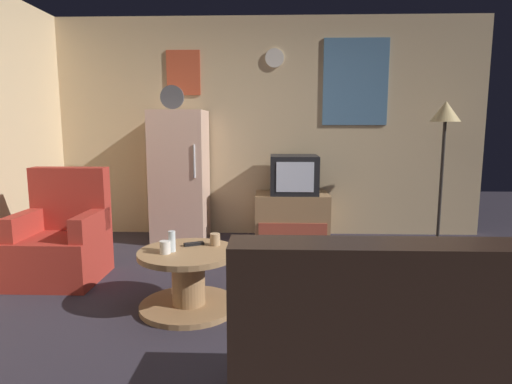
# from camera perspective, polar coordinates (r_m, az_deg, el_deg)

# --- Properties ---
(ground_plane) EXTENTS (12.00, 12.00, 0.00)m
(ground_plane) POSITION_cam_1_polar(r_m,az_deg,el_deg) (3.20, 0.67, -15.94)
(ground_plane) COLOR #2D2833
(wall_with_art) EXTENTS (5.20, 0.12, 2.60)m
(wall_with_art) POSITION_cam_1_polar(r_m,az_deg,el_deg) (5.36, 1.38, 8.41)
(wall_with_art) COLOR #D1B284
(wall_with_art) RESTS_ON ground_plane
(fridge) EXTENTS (0.60, 0.62, 1.77)m
(fridge) POSITION_cam_1_polar(r_m,az_deg,el_deg) (5.11, -9.87, 2.08)
(fridge) COLOR beige
(fridge) RESTS_ON ground_plane
(tv_stand) EXTENTS (0.84, 0.53, 0.55)m
(tv_stand) POSITION_cam_1_polar(r_m,az_deg,el_deg) (5.11, 4.69, -3.26)
(tv_stand) COLOR #9E754C
(tv_stand) RESTS_ON ground_plane
(crt_tv) EXTENTS (0.54, 0.51, 0.44)m
(crt_tv) POSITION_cam_1_polar(r_m,az_deg,el_deg) (5.03, 4.97, 2.28)
(crt_tv) COLOR black
(crt_tv) RESTS_ON tv_stand
(standing_lamp) EXTENTS (0.32, 0.32, 1.59)m
(standing_lamp) POSITION_cam_1_polar(r_m,az_deg,el_deg) (5.17, 23.45, 8.28)
(standing_lamp) COLOR #332D28
(standing_lamp) RESTS_ON ground_plane
(coffee_table) EXTENTS (0.72, 0.72, 0.44)m
(coffee_table) POSITION_cam_1_polar(r_m,az_deg,el_deg) (3.28, -8.81, -11.26)
(coffee_table) COLOR #9E754C
(coffee_table) RESTS_ON ground_plane
(wine_glass) EXTENTS (0.05, 0.05, 0.15)m
(wine_glass) POSITION_cam_1_polar(r_m,az_deg,el_deg) (3.18, -10.93, -6.35)
(wine_glass) COLOR silver
(wine_glass) RESTS_ON coffee_table
(mug_ceramic_white) EXTENTS (0.08, 0.08, 0.09)m
(mug_ceramic_white) POSITION_cam_1_polar(r_m,az_deg,el_deg) (3.16, -11.79, -7.07)
(mug_ceramic_white) COLOR silver
(mug_ceramic_white) RESTS_ON coffee_table
(mug_ceramic_tan) EXTENTS (0.08, 0.08, 0.09)m
(mug_ceramic_tan) POSITION_cam_1_polar(r_m,az_deg,el_deg) (3.31, -5.37, -6.18)
(mug_ceramic_tan) COLOR tan
(mug_ceramic_tan) RESTS_ON coffee_table
(remote_control) EXTENTS (0.15, 0.10, 0.02)m
(remote_control) POSITION_cam_1_polar(r_m,az_deg,el_deg) (3.34, -8.11, -6.73)
(remote_control) COLOR black
(remote_control) RESTS_ON coffee_table
(armchair) EXTENTS (0.68, 0.68, 0.96)m
(armchair) POSITION_cam_1_polar(r_m,az_deg,el_deg) (4.18, -23.95, -5.83)
(armchair) COLOR #A52D23
(armchair) RESTS_ON ground_plane
(couch) EXTENTS (1.70, 0.80, 0.92)m
(couch) POSITION_cam_1_polar(r_m,az_deg,el_deg) (2.14, 22.21, -20.45)
(couch) COLOR black
(couch) RESTS_ON ground_plane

